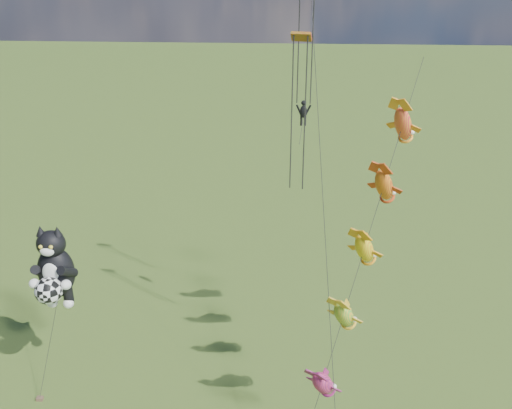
{
  "coord_description": "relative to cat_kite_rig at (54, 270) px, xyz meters",
  "views": [
    {
      "loc": [
        12.43,
        -23.81,
        25.74
      ],
      "look_at": [
        10.47,
        8.33,
        11.24
      ],
      "focal_mm": 40.0,
      "sensor_mm": 36.0,
      "label": 1
    }
  ],
  "objects": [
    {
      "name": "fish_windsock_rig",
      "position": [
        18.12,
        -2.54,
        3.43
      ],
      "size": [
        7.65,
        14.13,
        20.28
      ],
      "rotation": [
        0.0,
        0.0,
        -0.17
      ],
      "color": "brown",
      "rests_on": "ground"
    },
    {
      "name": "parafoil_rig",
      "position": [
        14.88,
        3.02,
        10.32
      ],
      "size": [
        3.22,
        17.35,
        25.25
      ],
      "rotation": [
        0.0,
        0.0,
        0.21
      ],
      "color": "brown",
      "rests_on": "ground"
    },
    {
      "name": "cat_kite_rig",
      "position": [
        0.0,
        0.0,
        0.0
      ],
      "size": [
        2.78,
        4.22,
        10.82
      ],
      "rotation": [
        0.0,
        0.0,
        -0.37
      ],
      "color": "brown",
      "rests_on": "ground"
    }
  ]
}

